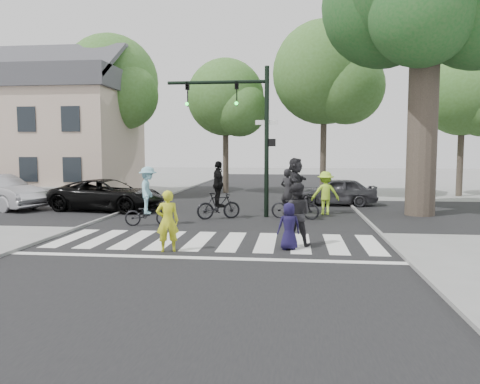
{
  "coord_description": "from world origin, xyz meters",
  "views": [
    {
      "loc": [
        2.29,
        -12.51,
        2.69
      ],
      "look_at": [
        0.5,
        3.0,
        1.3
      ],
      "focal_mm": 35.0,
      "sensor_mm": 36.0,
      "label": 1
    }
  ],
  "objects_px": {
    "pedestrian_child": "(289,226)",
    "car_grey": "(335,192)",
    "pedestrian_woman": "(168,221)",
    "traffic_signal": "(246,120)",
    "cyclist_left": "(148,200)",
    "cyclist_mid": "(218,195)",
    "pedestrian_adult": "(296,214)",
    "cyclist_right": "(295,192)",
    "car_suv": "(108,195)"
  },
  "relations": [
    {
      "from": "pedestrian_child",
      "to": "car_grey",
      "type": "xyz_separation_m",
      "value": [
        2.13,
        10.6,
        0.04
      ]
    },
    {
      "from": "pedestrian_woman",
      "to": "car_grey",
      "type": "bearing_deg",
      "value": -133.21
    },
    {
      "from": "traffic_signal",
      "to": "pedestrian_child",
      "type": "height_order",
      "value": "traffic_signal"
    },
    {
      "from": "traffic_signal",
      "to": "pedestrian_child",
      "type": "distance_m",
      "value": 7.17
    },
    {
      "from": "pedestrian_child",
      "to": "cyclist_left",
      "type": "bearing_deg",
      "value": -51.83
    },
    {
      "from": "pedestrian_woman",
      "to": "cyclist_left",
      "type": "relative_size",
      "value": 0.78
    },
    {
      "from": "cyclist_mid",
      "to": "pedestrian_adult",
      "type": "bearing_deg",
      "value": -58.24
    },
    {
      "from": "cyclist_left",
      "to": "car_grey",
      "type": "bearing_deg",
      "value": 44.91
    },
    {
      "from": "cyclist_left",
      "to": "cyclist_right",
      "type": "distance_m",
      "value": 5.69
    },
    {
      "from": "pedestrian_child",
      "to": "pedestrian_adult",
      "type": "xyz_separation_m",
      "value": [
        0.19,
        0.56,
        0.25
      ]
    },
    {
      "from": "traffic_signal",
      "to": "cyclist_left",
      "type": "height_order",
      "value": "traffic_signal"
    },
    {
      "from": "traffic_signal",
      "to": "cyclist_mid",
      "type": "bearing_deg",
      "value": -143.82
    },
    {
      "from": "cyclist_left",
      "to": "car_grey",
      "type": "distance_m",
      "value": 10.11
    },
    {
      "from": "cyclist_left",
      "to": "cyclist_mid",
      "type": "distance_m",
      "value": 2.95
    },
    {
      "from": "cyclist_left",
      "to": "car_suv",
      "type": "xyz_separation_m",
      "value": [
        -3.09,
        3.92,
        -0.22
      ]
    },
    {
      "from": "pedestrian_child",
      "to": "cyclist_mid",
      "type": "height_order",
      "value": "cyclist_mid"
    },
    {
      "from": "pedestrian_child",
      "to": "car_suv",
      "type": "bearing_deg",
      "value": -59.55
    },
    {
      "from": "pedestrian_woman",
      "to": "car_suv",
      "type": "distance_m",
      "value": 9.4
    },
    {
      "from": "pedestrian_woman",
      "to": "cyclist_mid",
      "type": "height_order",
      "value": "cyclist_mid"
    },
    {
      "from": "pedestrian_child",
      "to": "car_suv",
      "type": "relative_size",
      "value": 0.25
    },
    {
      "from": "traffic_signal",
      "to": "pedestrian_woman",
      "type": "distance_m",
      "value": 7.54
    },
    {
      "from": "traffic_signal",
      "to": "cyclist_mid",
      "type": "xyz_separation_m",
      "value": [
        -0.99,
        -0.72,
        -2.96
      ]
    },
    {
      "from": "traffic_signal",
      "to": "car_suv",
      "type": "bearing_deg",
      "value": 168.63
    },
    {
      "from": "car_grey",
      "to": "cyclist_mid",
      "type": "bearing_deg",
      "value": -45.58
    },
    {
      "from": "pedestrian_woman",
      "to": "pedestrian_adult",
      "type": "bearing_deg",
      "value": -178.6
    },
    {
      "from": "pedestrian_woman",
      "to": "pedestrian_child",
      "type": "height_order",
      "value": "pedestrian_woman"
    },
    {
      "from": "car_grey",
      "to": "pedestrian_child",
      "type": "bearing_deg",
      "value": -13.44
    },
    {
      "from": "pedestrian_child",
      "to": "pedestrian_adult",
      "type": "relative_size",
      "value": 0.72
    },
    {
      "from": "cyclist_mid",
      "to": "cyclist_right",
      "type": "height_order",
      "value": "cyclist_right"
    },
    {
      "from": "pedestrian_adult",
      "to": "car_grey",
      "type": "relative_size",
      "value": 0.45
    },
    {
      "from": "cyclist_right",
      "to": "pedestrian_adult",
      "type": "bearing_deg",
      "value": -89.92
    },
    {
      "from": "pedestrian_woman",
      "to": "car_grey",
      "type": "xyz_separation_m",
      "value": [
        5.33,
        11.22,
        -0.14
      ]
    },
    {
      "from": "cyclist_left",
      "to": "car_suv",
      "type": "bearing_deg",
      "value": 128.2
    },
    {
      "from": "car_grey",
      "to": "traffic_signal",
      "type": "bearing_deg",
      "value": -43.48
    },
    {
      "from": "cyclist_left",
      "to": "cyclist_right",
      "type": "height_order",
      "value": "cyclist_right"
    },
    {
      "from": "pedestrian_child",
      "to": "car_suv",
      "type": "height_order",
      "value": "car_suv"
    },
    {
      "from": "pedestrian_adult",
      "to": "cyclist_left",
      "type": "distance_m",
      "value": 5.97
    },
    {
      "from": "cyclist_mid",
      "to": "cyclist_right",
      "type": "bearing_deg",
      "value": 6.69
    },
    {
      "from": "cyclist_left",
      "to": "car_grey",
      "type": "relative_size",
      "value": 0.53
    },
    {
      "from": "pedestrian_woman",
      "to": "car_grey",
      "type": "distance_m",
      "value": 12.42
    },
    {
      "from": "traffic_signal",
      "to": "pedestrian_child",
      "type": "xyz_separation_m",
      "value": [
        1.82,
        -6.13,
        -3.26
      ]
    },
    {
      "from": "cyclist_right",
      "to": "car_suv",
      "type": "distance_m",
      "value": 8.47
    },
    {
      "from": "pedestrian_child",
      "to": "cyclist_mid",
      "type": "bearing_deg",
      "value": -79.78
    },
    {
      "from": "pedestrian_child",
      "to": "cyclist_mid",
      "type": "distance_m",
      "value": 6.1
    },
    {
      "from": "traffic_signal",
      "to": "car_grey",
      "type": "height_order",
      "value": "traffic_signal"
    },
    {
      "from": "pedestrian_adult",
      "to": "car_suv",
      "type": "bearing_deg",
      "value": -32.67
    },
    {
      "from": "cyclist_mid",
      "to": "car_suv",
      "type": "xyz_separation_m",
      "value": [
        -5.31,
        1.99,
        -0.23
      ]
    },
    {
      "from": "car_suv",
      "to": "pedestrian_child",
      "type": "bearing_deg",
      "value": -123.98
    },
    {
      "from": "pedestrian_child",
      "to": "cyclist_right",
      "type": "bearing_deg",
      "value": -109.05
    },
    {
      "from": "pedestrian_adult",
      "to": "pedestrian_woman",
      "type": "bearing_deg",
      "value": 25.97
    }
  ]
}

